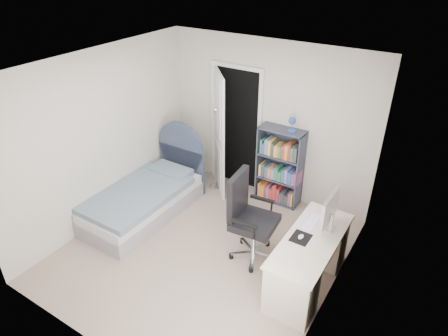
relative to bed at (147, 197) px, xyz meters
The scene contains 8 objects.
room_shell 1.60m from the bed, 12.51° to the right, with size 3.50×3.70×2.60m.
door 1.62m from the bed, 65.60° to the left, with size 0.92×0.64×2.06m.
bed is the anchor object (origin of this frame).
nightstand 1.36m from the bed, 98.23° to the left, with size 0.38×0.38×0.56m.
floor_lamp 1.29m from the bed, 66.23° to the left, with size 0.21×0.21×1.48m.
bookcase 2.10m from the bed, 41.45° to the left, with size 0.70×0.30×1.49m.
desk 2.65m from the bed, ahead, with size 0.57×1.43×1.18m.
office_chair 1.80m from the bed, ahead, with size 0.64×0.65×1.22m.
Camera 1 is at (2.46, -3.38, 3.67)m, focal length 32.00 mm.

